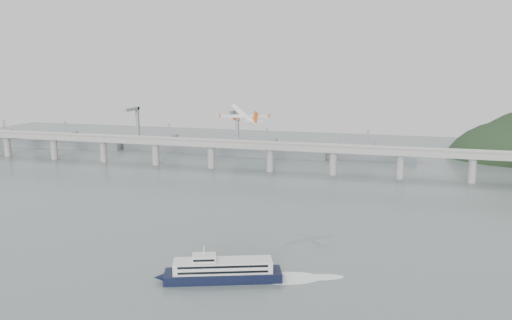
% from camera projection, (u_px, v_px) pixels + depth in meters
% --- Properties ---
extents(ground, '(900.00, 900.00, 0.00)m').
position_uv_depth(ground, '(221.00, 264.00, 234.08)').
color(ground, slate).
rests_on(ground, ground).
extents(bridge, '(800.00, 22.00, 23.90)m').
position_uv_depth(bridge, '(306.00, 151.00, 420.32)').
color(bridge, gray).
rests_on(bridge, ground).
extents(distant_fleet, '(453.00, 60.90, 40.00)m').
position_uv_depth(distant_fleet, '(162.00, 145.00, 525.87)').
color(distant_fleet, gray).
rests_on(distant_fleet, ground).
extents(ferry, '(73.81, 33.22, 14.48)m').
position_uv_depth(ferry, '(223.00, 271.00, 215.86)').
color(ferry, black).
rests_on(ferry, ground).
extents(airliner, '(25.23, 26.40, 11.51)m').
position_uv_depth(airliner, '(243.00, 115.00, 289.11)').
color(airliner, white).
rests_on(airliner, ground).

